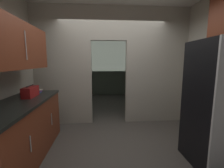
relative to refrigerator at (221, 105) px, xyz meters
The scene contains 8 objects.
ground 1.80m from the refrigerator, 159.88° to the left, with size 20.00×20.00×0.00m, color #47423D.
kitchen_partition 2.33m from the refrigerator, 129.54° to the left, with size 3.75×0.12×2.84m.
adjoining_room_shell 4.27m from the refrigerator, 110.05° to the left, with size 3.75×3.34×2.84m.
refrigerator is the anchor object (origin of this frame).
lower_cabinet_run 3.03m from the refrigerator, behind, with size 0.69×1.93×0.94m.
upper_cabinet_counterside 3.12m from the refrigerator, behind, with size 0.36×1.74×0.69m.
boombox 3.03m from the refrigerator, 167.44° to the left, with size 0.16×0.37×0.20m.
book_stack 3.14m from the refrigerator, 160.93° to the left, with size 0.14×0.16×0.06m.
Camera 1 is at (-0.28, -2.54, 1.54)m, focal length 24.34 mm.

